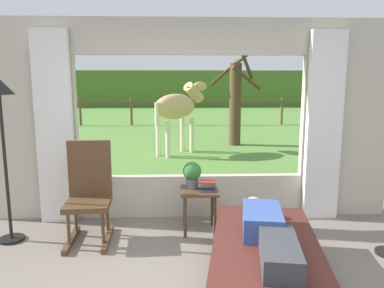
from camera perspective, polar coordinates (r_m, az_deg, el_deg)
back_wall_with_window at (r=4.81m, az=-0.21°, el=3.28°), size 5.20×0.12×2.55m
curtain_panel_left at (r=4.91m, az=-20.28°, el=2.23°), size 0.44×0.10×2.40m
curtain_panel_right at (r=5.02m, az=19.51°, el=2.43°), size 0.44×0.10×2.40m
outdoor_pasture_lawn at (r=15.77m, az=-1.57°, el=3.28°), size 36.00×21.68×0.02m
distant_hill_ridge at (r=25.52m, az=-1.83°, el=8.44°), size 36.00×2.00×2.40m
recliner_sofa at (r=3.51m, az=11.04°, el=-17.08°), size 1.17×1.82×0.42m
reclining_person at (r=3.34m, az=11.42°, el=-12.80°), size 0.43×1.43×0.22m
rocking_chair at (r=4.38m, az=-15.45°, el=-7.13°), size 0.51×0.70×1.12m
side_table at (r=4.44m, az=1.11°, el=-8.15°), size 0.44×0.44×0.52m
potted_plant at (r=4.42m, az=0.04°, el=-4.50°), size 0.22×0.22×0.32m
book_stack at (r=4.35m, az=2.31°, el=-6.45°), size 0.21×0.16×0.12m
floor_lamp_left at (r=4.49m, az=-27.23°, el=4.56°), size 0.32×0.32×1.82m
horse at (r=8.94m, az=-2.20°, el=5.68°), size 1.49×1.56×1.73m
pasture_tree at (r=10.27m, az=6.74°, el=6.82°), size 1.57×1.51×2.89m
pasture_fence_line at (r=14.82m, az=-1.55°, el=5.72°), size 16.10×0.10×1.10m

